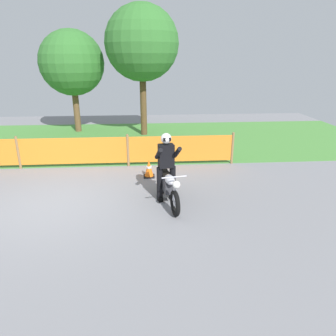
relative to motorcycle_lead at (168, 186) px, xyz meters
name	(u,v)px	position (x,y,z in m)	size (l,w,h in m)	color
ground	(53,204)	(-2.79, 0.17, -0.45)	(24.00, 24.00, 0.02)	gray
grass_verge	(92,140)	(-2.79, 6.19, -0.43)	(24.00, 6.76, 0.01)	#4C8C3D
barrier_fence	(74,151)	(-2.79, 2.81, 0.11)	(10.31, 0.08, 1.05)	olive
tree_leftmost	(72,63)	(-3.69, 8.01, 2.64)	(2.85, 2.85, 4.52)	brown
tree_near_left	(142,44)	(-0.57, 7.12, 3.43)	(3.11, 3.11, 5.44)	brown
motorcycle_lead	(168,186)	(0.00, 0.00, 0.00)	(0.58, 1.89, 0.90)	black
rider_lead	(166,163)	(-0.04, 0.20, 0.51)	(0.61, 0.73, 1.69)	black
traffic_cone	(149,168)	(-0.43, 1.79, -0.18)	(0.32, 0.32, 0.53)	black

